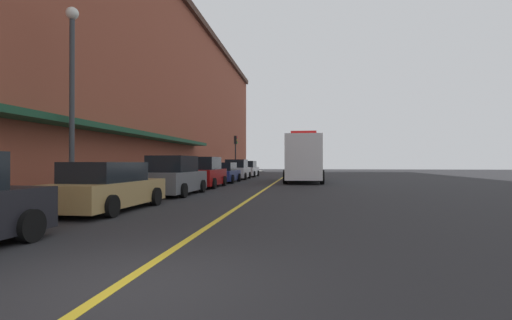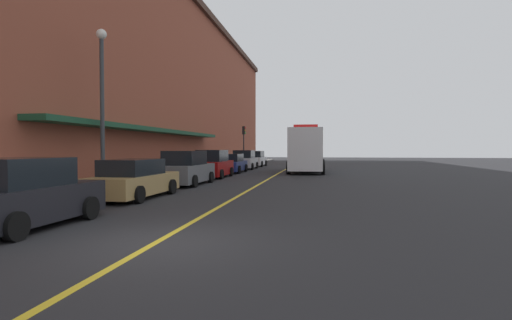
{
  "view_description": "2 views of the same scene",
  "coord_description": "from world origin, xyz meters",
  "px_view_note": "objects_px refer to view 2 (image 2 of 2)",
  "views": [
    {
      "loc": [
        2.32,
        -4.32,
        1.54
      ],
      "look_at": [
        -1.03,
        20.69,
        1.7
      ],
      "focal_mm": 26.11,
      "sensor_mm": 36.0,
      "label": 1
    },
    {
      "loc": [
        3.43,
        -7.78,
        1.97
      ],
      "look_at": [
        -0.76,
        17.04,
        1.23
      ],
      "focal_mm": 27.71,
      "sensor_mm": 36.0,
      "label": 2
    }
  ],
  "objects_px": {
    "parked_car_5": "(245,160)",
    "street_lamp_left": "(102,92)",
    "parked_car_6": "(255,159)",
    "parked_car_1": "(135,180)",
    "parked_car_4": "(231,164)",
    "box_truck": "(307,151)",
    "parking_meter_0": "(204,161)",
    "parked_car_3": "(213,165)",
    "parking_meter_1": "(141,167)",
    "parking_meter_2": "(236,157)",
    "traffic_light_near": "(244,138)",
    "parked_car_2": "(186,169)",
    "parked_car_0": "(21,195)"
  },
  "relations": [
    {
      "from": "traffic_light_near",
      "to": "parked_car_6",
      "type": "bearing_deg",
      "value": -16.3
    },
    {
      "from": "parked_car_4",
      "to": "street_lamp_left",
      "type": "relative_size",
      "value": 0.66
    },
    {
      "from": "parked_car_3",
      "to": "parked_car_5",
      "type": "xyz_separation_m",
      "value": [
        -0.09,
        11.33,
        -0.03
      ]
    },
    {
      "from": "parked_car_1",
      "to": "box_truck",
      "type": "distance_m",
      "value": 19.68
    },
    {
      "from": "parked_car_6",
      "to": "parked_car_4",
      "type": "bearing_deg",
      "value": -179.54
    },
    {
      "from": "parked_car_0",
      "to": "parking_meter_2",
      "type": "bearing_deg",
      "value": 3.78
    },
    {
      "from": "parked_car_3",
      "to": "parked_car_6",
      "type": "height_order",
      "value": "parked_car_3"
    },
    {
      "from": "traffic_light_near",
      "to": "parked_car_3",
      "type": "bearing_deg",
      "value": -85.4
    },
    {
      "from": "traffic_light_near",
      "to": "parked_car_2",
      "type": "bearing_deg",
      "value": -86.49
    },
    {
      "from": "parking_meter_0",
      "to": "parked_car_1",
      "type": "bearing_deg",
      "value": -84.16
    },
    {
      "from": "parked_car_2",
      "to": "traffic_light_near",
      "type": "height_order",
      "value": "traffic_light_near"
    },
    {
      "from": "parking_meter_1",
      "to": "parking_meter_0",
      "type": "bearing_deg",
      "value": 90.0
    },
    {
      "from": "parked_car_2",
      "to": "parked_car_5",
      "type": "bearing_deg",
      "value": 0.69
    },
    {
      "from": "parking_meter_2",
      "to": "street_lamp_left",
      "type": "relative_size",
      "value": 0.19
    },
    {
      "from": "parking_meter_0",
      "to": "parking_meter_1",
      "type": "height_order",
      "value": "same"
    },
    {
      "from": "parked_car_4",
      "to": "parking_meter_2",
      "type": "relative_size",
      "value": 3.47
    },
    {
      "from": "box_truck",
      "to": "parking_meter_2",
      "type": "distance_m",
      "value": 9.84
    },
    {
      "from": "parking_meter_0",
      "to": "parking_meter_2",
      "type": "distance_m",
      "value": 11.0
    },
    {
      "from": "box_truck",
      "to": "parked_car_1",
      "type": "bearing_deg",
      "value": -18.18
    },
    {
      "from": "parked_car_2",
      "to": "parked_car_5",
      "type": "xyz_separation_m",
      "value": [
        -0.08,
        16.7,
        -0.02
      ]
    },
    {
      "from": "parking_meter_2",
      "to": "parked_car_4",
      "type": "bearing_deg",
      "value": -80.42
    },
    {
      "from": "street_lamp_left",
      "to": "parking_meter_0",
      "type": "bearing_deg",
      "value": 87.34
    },
    {
      "from": "parked_car_6",
      "to": "parked_car_1",
      "type": "bearing_deg",
      "value": -179.33
    },
    {
      "from": "parked_car_3",
      "to": "parked_car_4",
      "type": "relative_size",
      "value": 1.0
    },
    {
      "from": "parked_car_3",
      "to": "box_truck",
      "type": "xyz_separation_m",
      "value": [
        6.03,
        7.48,
        0.93
      ]
    },
    {
      "from": "parked_car_6",
      "to": "parked_car_5",
      "type": "bearing_deg",
      "value": -179.73
    },
    {
      "from": "parked_car_6",
      "to": "traffic_light_near",
      "type": "xyz_separation_m",
      "value": [
        -1.37,
        0.4,
        2.36
      ]
    },
    {
      "from": "parked_car_2",
      "to": "parked_car_3",
      "type": "xyz_separation_m",
      "value": [
        0.01,
        5.36,
        0.01
      ]
    },
    {
      "from": "parking_meter_1",
      "to": "box_truck",
      "type": "bearing_deg",
      "value": 63.78
    },
    {
      "from": "parked_car_5",
      "to": "parked_car_0",
      "type": "bearing_deg",
      "value": 179.51
    },
    {
      "from": "parked_car_0",
      "to": "parked_car_2",
      "type": "xyz_separation_m",
      "value": [
        0.03,
        11.84,
        0.05
      ]
    },
    {
      "from": "parked_car_4",
      "to": "parked_car_0",
      "type": "bearing_deg",
      "value": 179.82
    },
    {
      "from": "parking_meter_2",
      "to": "street_lamp_left",
      "type": "distance_m",
      "value": 24.15
    },
    {
      "from": "parked_car_0",
      "to": "traffic_light_near",
      "type": "bearing_deg",
      "value": 3.39
    },
    {
      "from": "parked_car_5",
      "to": "parking_meter_0",
      "type": "relative_size",
      "value": 3.39
    },
    {
      "from": "parked_car_1",
      "to": "parking_meter_0",
      "type": "relative_size",
      "value": 3.64
    },
    {
      "from": "parked_car_4",
      "to": "parked_car_6",
      "type": "distance_m",
      "value": 11.62
    },
    {
      "from": "box_truck",
      "to": "parking_meter_0",
      "type": "distance_m",
      "value": 8.87
    },
    {
      "from": "parking_meter_1",
      "to": "street_lamp_left",
      "type": "bearing_deg",
      "value": -104.37
    },
    {
      "from": "parked_car_5",
      "to": "street_lamp_left",
      "type": "bearing_deg",
      "value": 174.11
    },
    {
      "from": "parked_car_2",
      "to": "parking_meter_2",
      "type": "height_order",
      "value": "parked_car_2"
    },
    {
      "from": "parked_car_3",
      "to": "traffic_light_near",
      "type": "relative_size",
      "value": 1.07
    },
    {
      "from": "parked_car_4",
      "to": "traffic_light_near",
      "type": "distance_m",
      "value": 12.33
    },
    {
      "from": "parked_car_6",
      "to": "traffic_light_near",
      "type": "relative_size",
      "value": 1.08
    },
    {
      "from": "parked_car_2",
      "to": "parked_car_3",
      "type": "distance_m",
      "value": 5.36
    },
    {
      "from": "parked_car_6",
      "to": "parking_meter_1",
      "type": "bearing_deg",
      "value": 177.39
    },
    {
      "from": "parked_car_1",
      "to": "box_truck",
      "type": "relative_size",
      "value": 0.53
    },
    {
      "from": "parked_car_1",
      "to": "parked_car_5",
      "type": "distance_m",
      "value": 22.54
    },
    {
      "from": "parked_car_5",
      "to": "parking_meter_0",
      "type": "xyz_separation_m",
      "value": [
        -1.39,
        -8.52,
        0.22
      ]
    },
    {
      "from": "box_truck",
      "to": "parking_meter_1",
      "type": "bearing_deg",
      "value": -26.39
    }
  ]
}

